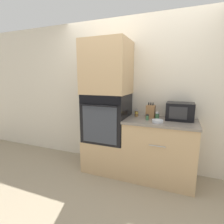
% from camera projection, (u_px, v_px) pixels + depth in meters
% --- Properties ---
extents(ground_plane, '(12.00, 12.00, 0.00)m').
position_uv_depth(ground_plane, '(121.00, 181.00, 2.62)').
color(ground_plane, gray).
extents(wall_back, '(8.00, 0.05, 2.50)m').
position_uv_depth(wall_back, '(134.00, 95.00, 2.97)').
color(wall_back, beige).
rests_on(wall_back, ground_plane).
extents(oven_cabinet_base, '(0.70, 0.60, 0.52)m').
position_uv_depth(oven_cabinet_base, '(107.00, 154.00, 2.98)').
color(oven_cabinet_base, tan).
rests_on(oven_cabinet_base, ground_plane).
extents(wall_oven, '(0.68, 0.64, 0.76)m').
position_uv_depth(wall_oven, '(107.00, 117.00, 2.86)').
color(wall_oven, black).
rests_on(wall_oven, oven_cabinet_base).
extents(oven_cabinet_upper, '(0.70, 0.60, 0.81)m').
position_uv_depth(oven_cabinet_upper, '(107.00, 68.00, 2.71)').
color(oven_cabinet_upper, tan).
rests_on(oven_cabinet_upper, wall_oven).
extents(counter_unit, '(1.03, 0.63, 0.92)m').
position_uv_depth(counter_unit, '(159.00, 150.00, 2.63)').
color(counter_unit, tan).
rests_on(counter_unit, ground_plane).
extents(microwave, '(0.38, 0.30, 0.25)m').
position_uv_depth(microwave, '(180.00, 111.00, 2.55)').
color(microwave, black).
rests_on(microwave, counter_unit).
extents(knife_block, '(0.13, 0.14, 0.24)m').
position_uv_depth(knife_block, '(151.00, 111.00, 2.71)').
color(knife_block, olive).
rests_on(knife_block, counter_unit).
extents(bowl, '(0.15, 0.15, 0.04)m').
position_uv_depth(bowl, '(158.00, 121.00, 2.42)').
color(bowl, silver).
rests_on(bowl, counter_unit).
extents(condiment_jar_near, '(0.05, 0.05, 0.06)m').
position_uv_depth(condiment_jar_near, '(136.00, 115.00, 2.80)').
color(condiment_jar_near, brown).
rests_on(condiment_jar_near, counter_unit).
extents(condiment_jar_mid, '(0.05, 0.05, 0.09)m').
position_uv_depth(condiment_jar_mid, '(136.00, 112.00, 2.90)').
color(condiment_jar_mid, brown).
rests_on(condiment_jar_mid, counter_unit).
extents(condiment_jar_far, '(0.05, 0.05, 0.09)m').
position_uv_depth(condiment_jar_far, '(147.00, 117.00, 2.55)').
color(condiment_jar_far, '#427047').
rests_on(condiment_jar_far, counter_unit).
extents(condiment_jar_back, '(0.06, 0.06, 0.10)m').
position_uv_depth(condiment_jar_back, '(157.00, 116.00, 2.64)').
color(condiment_jar_back, '#427047').
rests_on(condiment_jar_back, counter_unit).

